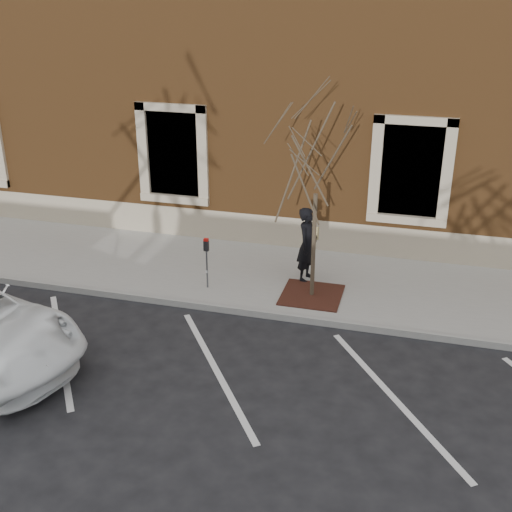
% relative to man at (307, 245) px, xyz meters
% --- Properties ---
extents(ground, '(120.00, 120.00, 0.00)m').
position_rel_man_xyz_m(ground, '(-0.91, -1.69, -1.03)').
color(ground, '#28282B').
rests_on(ground, ground).
extents(sidewalk_near, '(40.00, 3.50, 0.15)m').
position_rel_man_xyz_m(sidewalk_near, '(-0.91, 0.06, -0.95)').
color(sidewalk_near, '#ABA8A1').
rests_on(sidewalk_near, ground).
extents(curb_near, '(40.00, 0.12, 0.15)m').
position_rel_man_xyz_m(curb_near, '(-0.91, -1.74, -0.95)').
color(curb_near, '#9E9E99').
rests_on(curb_near, ground).
extents(parking_stripes, '(28.00, 4.40, 0.01)m').
position_rel_man_xyz_m(parking_stripes, '(-0.91, -3.89, -1.02)').
color(parking_stripes, silver).
rests_on(parking_stripes, ground).
extents(building_civic, '(40.00, 8.62, 8.00)m').
position_rel_man_xyz_m(building_civic, '(-0.91, 6.05, 2.97)').
color(building_civic, brown).
rests_on(building_civic, ground).
extents(man, '(0.54, 0.71, 1.75)m').
position_rel_man_xyz_m(man, '(0.00, 0.00, 0.00)').
color(man, black).
rests_on(man, sidewalk_near).
extents(parking_meter, '(0.11, 0.08, 1.19)m').
position_rel_man_xyz_m(parking_meter, '(-2.08, -0.99, -0.05)').
color(parking_meter, '#595B60').
rests_on(parking_meter, sidewalk_near).
extents(tree_grate, '(1.31, 1.31, 0.03)m').
position_rel_man_xyz_m(tree_grate, '(0.28, -0.77, -0.86)').
color(tree_grate, '#461E16').
rests_on(tree_grate, sidewalk_near).
extents(sapling, '(2.57, 2.57, 4.28)m').
position_rel_man_xyz_m(sapling, '(0.28, -0.77, 2.12)').
color(sapling, '#4E402F').
rests_on(sapling, sidewalk_near).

